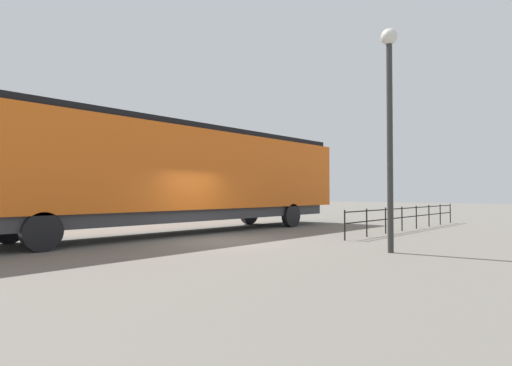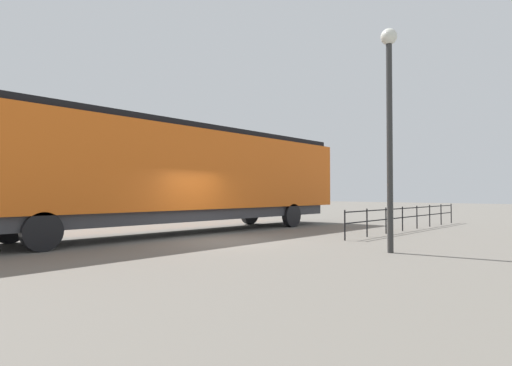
{
  "view_description": "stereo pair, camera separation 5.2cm",
  "coord_description": "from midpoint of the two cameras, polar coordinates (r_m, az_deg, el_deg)",
  "views": [
    {
      "loc": [
        10.37,
        -9.73,
        1.63
      ],
      "look_at": [
        0.94,
        0.69,
        1.96
      ],
      "focal_mm": 29.19,
      "sensor_mm": 36.0,
      "label": 1
    },
    {
      "loc": [
        10.41,
        -9.69,
        1.63
      ],
      "look_at": [
        0.94,
        0.69,
        1.96
      ],
      "focal_mm": 29.19,
      "sensor_mm": 36.0,
      "label": 2
    }
  ],
  "objects": [
    {
      "name": "platform_fence",
      "position": [
        19.6,
        20.2,
        -4.06
      ],
      "size": [
        0.05,
        11.19,
        1.04
      ],
      "color": "black",
      "rests_on": "ground_plane"
    },
    {
      "name": "ground_plane",
      "position": [
        14.32,
        -4.79,
        -7.88
      ],
      "size": [
        120.0,
        120.0,
        0.0
      ],
      "primitive_type": "plane",
      "color": "#666059"
    },
    {
      "name": "locomotive",
      "position": [
        17.29,
        -9.36,
        1.26
      ],
      "size": [
        3.05,
        17.72,
        4.31
      ],
      "color": "orange",
      "rests_on": "ground_plane"
    },
    {
      "name": "lamp_post",
      "position": [
        12.14,
        17.72,
        10.09
      ],
      "size": [
        0.45,
        0.45,
        6.15
      ],
      "color": "#2D2D2D",
      "rests_on": "ground_plane"
    }
  ]
}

